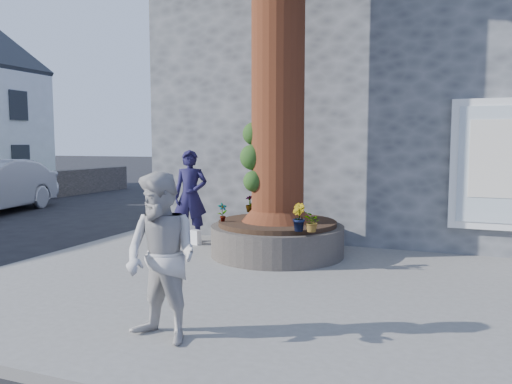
% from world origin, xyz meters
% --- Properties ---
extents(ground, '(120.00, 120.00, 0.00)m').
position_xyz_m(ground, '(0.00, 0.00, 0.00)').
color(ground, black).
rests_on(ground, ground).
extents(pavement, '(9.00, 8.00, 0.12)m').
position_xyz_m(pavement, '(1.50, 1.00, 0.06)').
color(pavement, slate).
rests_on(pavement, ground).
extents(yellow_line, '(0.10, 30.00, 0.01)m').
position_xyz_m(yellow_line, '(-3.05, 1.00, 0.00)').
color(yellow_line, yellow).
rests_on(yellow_line, ground).
extents(stone_shop, '(10.30, 8.30, 6.30)m').
position_xyz_m(stone_shop, '(2.50, 7.20, 3.16)').
color(stone_shop, '#4E5053').
rests_on(stone_shop, ground).
extents(planter, '(2.30, 2.30, 0.60)m').
position_xyz_m(planter, '(0.80, 2.00, 0.41)').
color(planter, black).
rests_on(planter, pavement).
extents(man, '(0.75, 0.60, 1.81)m').
position_xyz_m(man, '(-1.15, 2.46, 1.02)').
color(man, '#171439').
rests_on(man, pavement).
extents(woman, '(0.92, 0.78, 1.66)m').
position_xyz_m(woman, '(0.99, -2.01, 0.95)').
color(woman, '#B6B1AE').
rests_on(woman, pavement).
extents(shopping_bag, '(0.23, 0.17, 0.28)m').
position_xyz_m(shopping_bag, '(-0.95, 2.28, 0.26)').
color(shopping_bag, white).
rests_on(shopping_bag, pavement).
extents(plant_a, '(0.20, 0.20, 0.32)m').
position_xyz_m(plant_a, '(-0.05, 1.58, 0.88)').
color(plant_a, gray).
rests_on(plant_a, planter).
extents(plant_b, '(0.33, 0.33, 0.43)m').
position_xyz_m(plant_b, '(1.43, 1.15, 0.93)').
color(plant_b, gray).
rests_on(plant_b, planter).
extents(plant_c, '(0.26, 0.26, 0.33)m').
position_xyz_m(plant_c, '(-0.05, 2.85, 0.89)').
color(plant_c, gray).
rests_on(plant_c, planter).
extents(plant_d, '(0.37, 0.37, 0.31)m').
position_xyz_m(plant_d, '(1.65, 1.15, 0.87)').
color(plant_d, gray).
rests_on(plant_d, planter).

